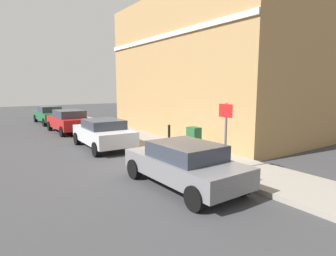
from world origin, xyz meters
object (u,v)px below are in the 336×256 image
(car_silver, at_px, (103,133))
(street_sign, at_px, (226,127))
(utility_cabinet, at_px, (194,142))
(car_green, at_px, (50,115))
(bollard_near_cabinet, at_px, (169,134))
(car_red, at_px, (69,121))
(car_grey, at_px, (184,163))

(car_silver, height_order, street_sign, street_sign)
(utility_cabinet, height_order, street_sign, street_sign)
(car_green, bearing_deg, car_silver, 179.37)
(street_sign, bearing_deg, bollard_near_cabinet, 80.03)
(car_silver, relative_size, car_red, 1.00)
(car_silver, bearing_deg, utility_cabinet, -146.36)
(car_red, relative_size, street_sign, 1.82)
(car_grey, distance_m, street_sign, 2.04)
(car_silver, height_order, bollard_near_cabinet, car_silver)
(street_sign, bearing_deg, car_silver, 105.60)
(car_green, bearing_deg, car_grey, 179.10)
(car_green, xyz_separation_m, utility_cabinet, (2.57, -15.39, -0.05))
(car_grey, bearing_deg, car_silver, -1.47)
(car_red, height_order, street_sign, street_sign)
(car_grey, height_order, street_sign, street_sign)
(utility_cabinet, bearing_deg, car_silver, 122.11)
(car_red, xyz_separation_m, street_sign, (1.85, -12.26, 0.88))
(car_silver, distance_m, car_red, 5.87)
(car_silver, xyz_separation_m, utility_cabinet, (2.47, -3.93, -0.07))
(car_silver, xyz_separation_m, street_sign, (1.78, -6.39, 0.91))
(car_red, bearing_deg, street_sign, -173.06)
(utility_cabinet, relative_size, street_sign, 0.50)
(car_red, bearing_deg, bollard_near_cabinet, -163.03)
(car_silver, relative_size, street_sign, 1.81)
(bollard_near_cabinet, height_order, street_sign, street_sign)
(car_red, distance_m, street_sign, 12.43)
(car_green, relative_size, bollard_near_cabinet, 4.33)
(bollard_near_cabinet, distance_m, street_sign, 4.61)
(car_silver, distance_m, street_sign, 6.70)
(bollard_near_cabinet, xyz_separation_m, street_sign, (-0.78, -4.44, 0.96))
(car_grey, xyz_separation_m, car_silver, (0.03, 6.49, 0.03))
(car_red, xyz_separation_m, utility_cabinet, (2.53, -9.79, -0.10))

